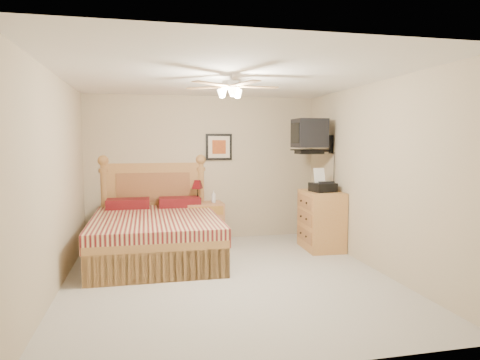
{
  "coord_description": "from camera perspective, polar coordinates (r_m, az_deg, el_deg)",
  "views": [
    {
      "loc": [
        -0.99,
        -5.18,
        1.72
      ],
      "look_at": [
        0.35,
        0.9,
        1.15
      ],
      "focal_mm": 32.0,
      "sensor_mm": 36.0,
      "label": 1
    }
  ],
  "objects": [
    {
      "name": "floor",
      "position": [
        5.55,
        -1.61,
        -12.87
      ],
      "size": [
        4.5,
        4.5,
        0.0
      ],
      "primitive_type": "plane",
      "color": "#ABA69A",
      "rests_on": "ground"
    },
    {
      "name": "ceiling",
      "position": [
        5.33,
        -1.68,
        13.6
      ],
      "size": [
        4.0,
        4.5,
        0.04
      ],
      "primitive_type": "cube",
      "color": "white",
      "rests_on": "ground"
    },
    {
      "name": "wall_back",
      "position": [
        7.51,
        -4.88,
        1.58
      ],
      "size": [
        4.0,
        0.04,
        2.5
      ],
      "primitive_type": "cube",
      "color": "tan",
      "rests_on": "ground"
    },
    {
      "name": "wall_front",
      "position": [
        3.13,
        6.16,
        -3.46
      ],
      "size": [
        4.0,
        0.04,
        2.5
      ],
      "primitive_type": "cube",
      "color": "tan",
      "rests_on": "ground"
    },
    {
      "name": "wall_left",
      "position": [
        5.3,
        -23.41,
        -0.32
      ],
      "size": [
        0.04,
        4.5,
        2.5
      ],
      "primitive_type": "cube",
      "color": "tan",
      "rests_on": "ground"
    },
    {
      "name": "wall_right",
      "position": [
        6.0,
        17.47,
        0.46
      ],
      "size": [
        0.04,
        4.5,
        2.5
      ],
      "primitive_type": "cube",
      "color": "tan",
      "rests_on": "ground"
    },
    {
      "name": "bed",
      "position": [
        6.37,
        -11.22,
        -3.66
      ],
      "size": [
        1.77,
        2.32,
        1.5
      ],
      "primitive_type": null,
      "rotation": [
        0.0,
        0.0,
        -0.0
      ],
      "color": "#BD844C",
      "rests_on": "ground"
    },
    {
      "name": "nightstand",
      "position": [
        7.38,
        -4.75,
        -5.63
      ],
      "size": [
        0.63,
        0.48,
        0.68
      ],
      "primitive_type": "cube",
      "rotation": [
        0.0,
        0.0,
        0.02
      ],
      "color": "#A26C46",
      "rests_on": "ground"
    },
    {
      "name": "table_lamp",
      "position": [
        7.3,
        -5.69,
        -1.53
      ],
      "size": [
        0.26,
        0.26,
        0.39
      ],
      "primitive_type": null,
      "rotation": [
        0.0,
        0.0,
        0.31
      ],
      "color": "#5E090E",
      "rests_on": "nightstand"
    },
    {
      "name": "lotion_bottle",
      "position": [
        7.3,
        -3.54,
        -2.22
      ],
      "size": [
        0.11,
        0.11,
        0.21
      ],
      "primitive_type": "imported",
      "rotation": [
        0.0,
        0.0,
        0.4
      ],
      "color": "white",
      "rests_on": "nightstand"
    },
    {
      "name": "framed_picture",
      "position": [
        7.52,
        -2.84,
        4.42
      ],
      "size": [
        0.46,
        0.04,
        0.46
      ],
      "primitive_type": "cube",
      "color": "black",
      "rests_on": "wall_back"
    },
    {
      "name": "dresser",
      "position": [
        6.97,
        10.78,
        -5.28
      ],
      "size": [
        0.58,
        0.81,
        0.93
      ],
      "primitive_type": "cube",
      "rotation": [
        0.0,
        0.0,
        -0.04
      ],
      "color": "#B77638",
      "rests_on": "ground"
    },
    {
      "name": "fax_machine",
      "position": [
        6.8,
        11.0,
        -0.02
      ],
      "size": [
        0.39,
        0.41,
        0.37
      ],
      "primitive_type": null,
      "rotation": [
        0.0,
        0.0,
        0.14
      ],
      "color": "black",
      "rests_on": "dresser"
    },
    {
      "name": "magazine_lower",
      "position": [
        7.12,
        10.03,
        -1.16
      ],
      "size": [
        0.23,
        0.28,
        0.02
      ],
      "primitive_type": "imported",
      "rotation": [
        0.0,
        0.0,
        -0.21
      ],
      "color": "beige",
      "rests_on": "dresser"
    },
    {
      "name": "magazine_upper",
      "position": [
        7.12,
        10.1,
        -0.98
      ],
      "size": [
        0.25,
        0.3,
        0.02
      ],
      "primitive_type": "imported",
      "rotation": [
        0.0,
        0.0,
        0.33
      ],
      "color": "#9F967C",
      "rests_on": "magazine_lower"
    },
    {
      "name": "wall_tv",
      "position": [
        7.07,
        10.37,
        5.83
      ],
      "size": [
        0.56,
        0.46,
        0.58
      ],
      "primitive_type": null,
      "color": "black",
      "rests_on": "wall_right"
    },
    {
      "name": "ceiling_fan",
      "position": [
        5.12,
        -1.24,
        12.38
      ],
      "size": [
        1.14,
        1.14,
        0.28
      ],
      "primitive_type": null,
      "color": "silver",
      "rests_on": "ceiling"
    }
  ]
}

